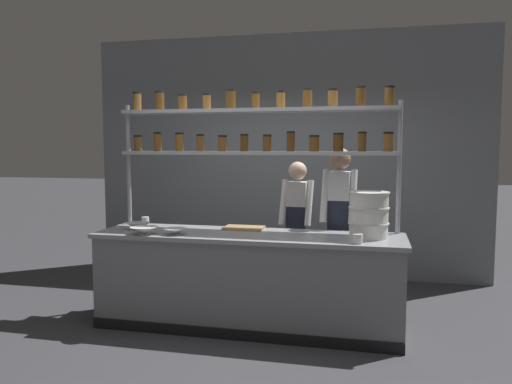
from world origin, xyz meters
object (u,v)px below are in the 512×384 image
Objects in this scene: cutting_board at (244,228)px; serving_cup_front at (145,221)px; spice_shelf_unit at (257,135)px; chef_left at (297,223)px; prep_bowl_center_front at (144,231)px; serving_cup_by_board at (357,239)px; chef_center at (339,218)px; prep_bowl_center_back at (175,232)px; container_stack at (369,215)px; prep_bowl_near_left at (138,226)px.

cutting_board is 4.71× the size of serving_cup_front.
spice_shelf_unit is 1.52m from serving_cup_front.
chef_left is 6.00× the size of prep_bowl_center_front.
serving_cup_front is (-0.25, 0.55, 0.01)m from prep_bowl_center_front.
serving_cup_front is at bearing -154.99° from chef_left.
serving_cup_by_board is (1.99, -0.00, 0.01)m from prep_bowl_center_front.
chef_left is 1.66m from serving_cup_front.
chef_center reaches higher than cutting_board.
prep_bowl_center_back is at bearing -128.94° from chef_left.
prep_bowl_center_back is at bearing -42.16° from serving_cup_front.
serving_cup_front is (-2.33, 0.24, -0.17)m from container_stack.
prep_bowl_near_left is at bearing 157.18° from prep_bowl_center_back.
spice_shelf_unit is 1.15m from chef_left.
cutting_board is (-0.93, -0.34, -0.08)m from chef_center.
serving_cup_by_board reaches higher than prep_bowl_center_front.
serving_cup_by_board reaches higher than prep_bowl_near_left.
chef_left reaches higher than prep_bowl_center_front.
serving_cup_front is at bearing 100.99° from prep_bowl_near_left.
spice_shelf_unit is at bearing -158.75° from chef_center.
serving_cup_by_board is (1.70, -0.06, 0.01)m from prep_bowl_center_back.
chef_left is (0.34, 0.51, -0.97)m from spice_shelf_unit.
prep_bowl_near_left is at bearing -145.44° from chef_left.
prep_bowl_center_back is at bearing -141.28° from cutting_board.
chef_left is 3.74× the size of container_stack.
cutting_board is 1.84× the size of prep_bowl_center_back.
chef_center is (0.48, -0.27, 0.11)m from chef_left.
container_stack is (1.12, -0.29, -0.74)m from spice_shelf_unit.
prep_bowl_center_front reaches higher than cutting_board.
prep_bowl_center_front is at bearing -148.27° from spice_shelf_unit.
prep_bowl_center_back is (0.29, 0.06, -0.01)m from prep_bowl_center_front.
prep_bowl_near_left is (-1.04, -0.24, 0.02)m from cutting_board.
prep_bowl_center_front is 3.12× the size of serving_cup_front.
prep_bowl_center_front is 1.99m from serving_cup_by_board.
cutting_board is (-0.11, -0.09, -0.94)m from spice_shelf_unit.
prep_bowl_center_front is at bearing -150.27° from chef_center.
prep_bowl_center_front is at bearing -149.35° from cutting_board.
chef_left is at bearing 40.34° from prep_bowl_center_front.
chef_center is at bearing 20.08° from cutting_board.
prep_bowl_center_back is (-1.49, -0.79, -0.06)m from chef_center.
container_stack is at bearing 73.51° from serving_cup_by_board.
chef_center is at bearing -24.29° from chef_left.
chef_left is 18.70× the size of serving_cup_front.
prep_bowl_center_front is at bearing -169.04° from prep_bowl_center_back.
chef_left is 0.56m from chef_center.
prep_bowl_center_front is 3.02× the size of serving_cup_by_board.
prep_bowl_center_back is 2.56× the size of serving_cup_front.
prep_bowl_near_left is 2.89× the size of serving_cup_front.
container_stack is 1.27m from cutting_board.
chef_center reaches higher than chef_left.
chef_left is at bearing 155.11° from chef_center.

